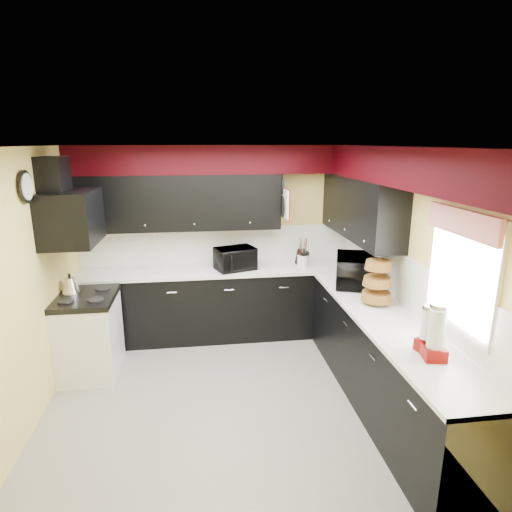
{
  "coord_description": "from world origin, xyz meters",
  "views": [
    {
      "loc": [
        -0.24,
        -3.85,
        2.54
      ],
      "look_at": [
        0.38,
        0.72,
        1.31
      ],
      "focal_mm": 30.0,
      "sensor_mm": 36.0,
      "label": 1
    }
  ],
  "objects": [
    {
      "name": "pan_low",
      "position": [
        0.82,
        1.68,
        1.72
      ],
      "size": [
        0.03,
        0.24,
        0.42
      ],
      "primitive_type": null,
      "color": "black",
      "rests_on": "upper_back"
    },
    {
      "name": "pan_mid",
      "position": [
        0.82,
        1.42,
        1.75
      ],
      "size": [
        0.03,
        0.28,
        0.46
      ],
      "primitive_type": null,
      "color": "black",
      "rests_on": "upper_back"
    },
    {
      "name": "cut_board",
      "position": [
        0.83,
        1.3,
        1.8
      ],
      "size": [
        0.03,
        0.26,
        0.35
      ],
      "primitive_type": "cube",
      "color": "white",
      "rests_on": "upper_back"
    },
    {
      "name": "dispenser_b",
      "position": [
        1.49,
        -1.12,
        1.16
      ],
      "size": [
        0.19,
        0.19,
        0.43
      ],
      "primitive_type": null,
      "rotation": [
        0.0,
        0.0,
        -0.18
      ],
      "color": "#5A0006",
      "rests_on": "counter_right"
    },
    {
      "name": "microwave",
      "position": [
        1.52,
        0.66,
        1.11
      ],
      "size": [
        0.59,
        0.71,
        0.34
      ],
      "primitive_type": "imported",
      "rotation": [
        0.0,
        0.0,
        1.25
      ],
      "color": "black",
      "rests_on": "counter_right"
    },
    {
      "name": "counter_back",
      "position": [
        0.0,
        1.5,
        0.92
      ],
      "size": [
        3.62,
        0.64,
        0.04
      ],
      "primitive_type": "cube",
      "color": "white",
      "rests_on": "cab_back"
    },
    {
      "name": "cab_back",
      "position": [
        0.0,
        1.5,
        0.45
      ],
      "size": [
        3.6,
        0.6,
        0.9
      ],
      "primitive_type": "cube",
      "color": "black",
      "rests_on": "ground"
    },
    {
      "name": "ceiling",
      "position": [
        0.0,
        0.0,
        2.5
      ],
      "size": [
        3.6,
        3.6,
        0.06
      ],
      "primitive_type": "cube",
      "color": "white",
      "rests_on": "wall_back"
    },
    {
      "name": "dispenser_a",
      "position": [
        1.49,
        -0.99,
        1.11
      ],
      "size": [
        0.16,
        0.16,
        0.35
      ],
      "primitive_type": null,
      "rotation": [
        0.0,
        0.0,
        0.28
      ],
      "color": "#68090E",
      "rests_on": "counter_right"
    },
    {
      "name": "valance",
      "position": [
        1.73,
        -0.9,
        1.95
      ],
      "size": [
        0.04,
        0.88,
        0.2
      ],
      "primitive_type": "cube",
      "color": "red",
      "rests_on": "wall_right"
    },
    {
      "name": "knife_block",
      "position": [
        1.1,
        1.5,
        1.05
      ],
      "size": [
        0.14,
        0.17,
        0.22
      ],
      "primitive_type": "cube",
      "rotation": [
        0.0,
        0.0,
        0.39
      ],
      "color": "black",
      "rests_on": "counter_back"
    },
    {
      "name": "window",
      "position": [
        1.79,
        -0.9,
        1.55
      ],
      "size": [
        0.03,
        0.86,
        0.96
      ],
      "primitive_type": null,
      "color": "white",
      "rests_on": "wall_right"
    },
    {
      "name": "kettle",
      "position": [
        -1.68,
        0.88,
        1.01
      ],
      "size": [
        0.22,
        0.22,
        0.17
      ],
      "primitive_type": null,
      "rotation": [
        0.0,
        0.0,
        0.21
      ],
      "color": "silver",
      "rests_on": "cooktop"
    },
    {
      "name": "hood",
      "position": [
        -1.55,
        0.75,
        1.78
      ],
      "size": [
        0.5,
        0.78,
        0.55
      ],
      "primitive_type": "cube",
      "color": "black",
      "rests_on": "wall_left"
    },
    {
      "name": "hood_duct",
      "position": [
        -1.68,
        0.75,
        2.2
      ],
      "size": [
        0.24,
        0.4,
        0.4
      ],
      "primitive_type": "cube",
      "color": "black",
      "rests_on": "wall_left"
    },
    {
      "name": "upper_right",
      "position": [
        1.62,
        0.9,
        1.8
      ],
      "size": [
        0.35,
        1.8,
        0.7
      ],
      "primitive_type": "cube",
      "color": "black",
      "rests_on": "wall_right"
    },
    {
      "name": "ground",
      "position": [
        0.0,
        0.0,
        0.0
      ],
      "size": [
        3.6,
        3.6,
        0.0
      ],
      "primitive_type": "plane",
      "color": "gray",
      "rests_on": "ground"
    },
    {
      "name": "splash_back",
      "position": [
        0.0,
        1.79,
        1.19
      ],
      "size": [
        3.6,
        0.02,
        0.5
      ],
      "primitive_type": "cube",
      "color": "white",
      "rests_on": "counter_back"
    },
    {
      "name": "baskets",
      "position": [
        1.52,
        0.05,
        1.18
      ],
      "size": [
        0.27,
        0.27,
        0.5
      ],
      "primitive_type": null,
      "color": "brown",
      "rests_on": "upper_right"
    },
    {
      "name": "upper_back",
      "position": [
        -0.5,
        1.62,
        1.8
      ],
      "size": [
        2.6,
        0.35,
        0.7
      ],
      "primitive_type": "cube",
      "color": "black",
      "rests_on": "wall_back"
    },
    {
      "name": "wall_back",
      "position": [
        0.0,
        1.8,
        1.25
      ],
      "size": [
        3.6,
        0.06,
        2.5
      ],
      "primitive_type": "cube",
      "color": "#E0C666",
      "rests_on": "ground"
    },
    {
      "name": "counter_right",
      "position": [
        1.5,
        -0.3,
        0.92
      ],
      "size": [
        0.64,
        3.02,
        0.04
      ],
      "primitive_type": "cube",
      "color": "white",
      "rests_on": "cab_right"
    },
    {
      "name": "soffit_back",
      "position": [
        0.0,
        1.62,
        2.33
      ],
      "size": [
        3.6,
        0.36,
        0.35
      ],
      "primitive_type": "cube",
      "color": "black",
      "rests_on": "wall_back"
    },
    {
      "name": "toaster_oven",
      "position": [
        0.21,
        1.46,
        1.08
      ],
      "size": [
        0.59,
        0.54,
        0.28
      ],
      "primitive_type": "imported",
      "rotation": [
        0.0,
        0.0,
        0.32
      ],
      "color": "black",
      "rests_on": "counter_back"
    },
    {
      "name": "stove",
      "position": [
        -1.5,
        0.75,
        0.43
      ],
      "size": [
        0.6,
        0.75,
        0.86
      ],
      "primitive_type": "cube",
      "color": "white",
      "rests_on": "ground"
    },
    {
      "name": "clock",
      "position": [
        -1.77,
        0.25,
        2.15
      ],
      "size": [
        0.03,
        0.3,
        0.3
      ],
      "primitive_type": null,
      "color": "black",
      "rests_on": "wall_left"
    },
    {
      "name": "utensil_crock",
      "position": [
        1.1,
        1.46,
        1.02
      ],
      "size": [
        0.17,
        0.17,
        0.15
      ],
      "primitive_type": "cylinder",
      "rotation": [
        0.0,
        0.0,
        0.22
      ],
      "color": "white",
      "rests_on": "counter_back"
    },
    {
      "name": "wall_left",
      "position": [
        -1.8,
        0.0,
        1.25
      ],
      "size": [
        0.06,
        3.6,
        2.5
      ],
      "primitive_type": "cube",
      "color": "#E0C666",
      "rests_on": "ground"
    },
    {
      "name": "splash_right",
      "position": [
        1.79,
        0.0,
        1.19
      ],
      "size": [
        0.02,
        3.6,
        0.5
      ],
      "primitive_type": "cube",
      "color": "white",
      "rests_on": "counter_right"
    },
    {
      "name": "wall_right",
      "position": [
        1.8,
        0.0,
        1.25
      ],
      "size": [
        0.06,
        3.6,
        2.5
      ],
      "primitive_type": "cube",
      "color": "#E0C666",
      "rests_on": "ground"
    },
    {
      "name": "soffit_right",
      "position": [
        1.62,
        -0.18,
        2.33
      ],
      "size": [
        0.36,
        3.24,
        0.35
      ],
      "primitive_type": "cube",
      "color": "black",
      "rests_on": "wall_right"
    },
    {
      "name": "cab_right",
      "position": [
        1.5,
        -0.3,
        0.45
      ],
      "size": [
        0.6,
        3.0,
        0.9
      ],
      "primitive_type": "cube",
      "color": "black",
      "rests_on": "ground"
    },
    {
      "name": "pan_top",
      "position": [
        0.82,
        1.55,
        2.0
      ],
      "size": [
        0.03,
        0.22,
        0.4
      ],
      "primitive_type": null,
      "color": "black",
      "rests_on": "upper_back"
    },
    {
      "name": "deco_plate",
      "position": [
        1.77,
        -0.35,
        2.25
      ],
      "size": [
        0.03,
        0.24,
        0.24
      ],
      "primitive_type": null,
      "color": "white",
      "rests_on": "wall_right"
    },
    {
      "name": "cooktop",
      "position": [
        -1.5,
        0.75,
        0.89
      ],
      "size": [
        0.62,
        0.77,
        0.06
      ],
      "primitive_type": "cube",
      "color": "black",
      "rests_on": "stove"
    }
  ]
}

